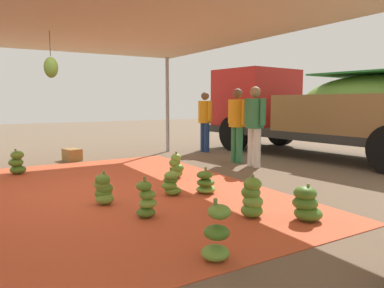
{
  "coord_description": "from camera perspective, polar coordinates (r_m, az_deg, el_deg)",
  "views": [
    {
      "loc": [
        5.52,
        -1.41,
        1.45
      ],
      "look_at": [
        0.53,
        1.55,
        0.76
      ],
      "focal_mm": 34.03,
      "sensor_mm": 36.0,
      "label": 1
    }
  ],
  "objects": [
    {
      "name": "banana_bunch_0",
      "position": [
        4.62,
        -7.18,
        -8.77
      ],
      "size": [
        0.32,
        0.34,
        0.51
      ],
      "color": "#477523",
      "rests_on": "tarp_orange"
    },
    {
      "name": "banana_bunch_3",
      "position": [
        3.4,
        3.91,
        -14.03
      ],
      "size": [
        0.36,
        0.36,
        0.57
      ],
      "color": "#6B9E38",
      "rests_on": "tarp_orange"
    },
    {
      "name": "worker_2",
      "position": [
        8.58,
        7.1,
        3.8
      ],
      "size": [
        0.64,
        0.39,
        1.74
      ],
      "color": "#337A4C",
      "rests_on": "ground"
    },
    {
      "name": "banana_bunch_9",
      "position": [
        8.0,
        -25.73,
        -2.74
      ],
      "size": [
        0.41,
        0.43,
        0.5
      ],
      "color": "#477523",
      "rests_on": "tarp_orange"
    },
    {
      "name": "worker_0",
      "position": [
        8.08,
        9.8,
        3.67
      ],
      "size": [
        0.65,
        0.39,
        1.76
      ],
      "color": "silver",
      "rests_on": "ground"
    },
    {
      "name": "ground_plane",
      "position": [
        7.21,
        7.83,
        -4.91
      ],
      "size": [
        40.0,
        40.0,
        0.0
      ],
      "primitive_type": "plane",
      "color": "brown"
    },
    {
      "name": "banana_bunch_1",
      "position": [
        4.68,
        17.48,
        -9.04
      ],
      "size": [
        0.48,
        0.44,
        0.45
      ],
      "color": "#477523",
      "rests_on": "tarp_orange"
    },
    {
      "name": "tarp_orange",
      "position": [
        5.88,
        -15.96,
        -7.75
      ],
      "size": [
        6.3,
        5.39,
        0.01
      ],
      "primitive_type": "cube",
      "color": "#D1512D",
      "rests_on": "ground"
    },
    {
      "name": "banana_bunch_7",
      "position": [
        5.28,
        -13.69,
        -7.0
      ],
      "size": [
        0.38,
        0.35,
        0.47
      ],
      "color": "#6B9E38",
      "rests_on": "tarp_orange"
    },
    {
      "name": "banana_bunch_6",
      "position": [
        5.63,
        -3.32,
        -6.24
      ],
      "size": [
        0.33,
        0.35,
        0.43
      ],
      "color": "#60932D",
      "rests_on": "tarp_orange"
    },
    {
      "name": "cargo_truck_main",
      "position": [
        10.16,
        19.44,
        5.38
      ],
      "size": [
        6.83,
        3.08,
        2.4
      ],
      "color": "#2D2D2D",
      "rests_on": "ground"
    },
    {
      "name": "banana_bunch_5",
      "position": [
        5.72,
        2.12,
        -6.15
      ],
      "size": [
        0.4,
        0.39,
        0.42
      ],
      "color": "#75A83D",
      "rests_on": "tarp_orange"
    },
    {
      "name": "banana_bunch_4",
      "position": [
        4.65,
        9.38,
        -8.43
      ],
      "size": [
        0.37,
        0.36,
        0.53
      ],
      "color": "#518428",
      "rests_on": "tarp_orange"
    },
    {
      "name": "crate_0",
      "position": [
        9.37,
        -18.27,
        -1.6
      ],
      "size": [
        0.53,
        0.43,
        0.29
      ],
      "primitive_type": "cube",
      "rotation": [
        0.0,
        0.0,
        0.24
      ],
      "color": "olive",
      "rests_on": "ground"
    },
    {
      "name": "tent_canopy",
      "position": [
        5.81,
        -17.75,
        18.32
      ],
      "size": [
        8.0,
        7.0,
        2.73
      ],
      "color": "#9EA0A5",
      "rests_on": "ground"
    },
    {
      "name": "worker_1",
      "position": [
        10.38,
        2.05,
        4.24
      ],
      "size": [
        0.62,
        0.38,
        1.7
      ],
      "color": "navy",
      "rests_on": "ground"
    },
    {
      "name": "banana_bunch_11",
      "position": [
        6.89,
        -2.48,
        -3.51
      ],
      "size": [
        0.34,
        0.33,
        0.49
      ],
      "color": "#6B9E38",
      "rests_on": "tarp_orange"
    }
  ]
}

